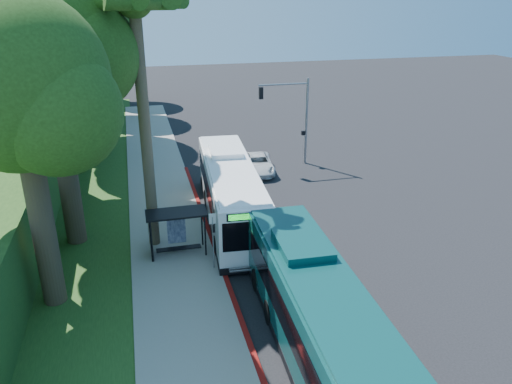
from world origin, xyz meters
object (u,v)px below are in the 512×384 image
object	(u,v)px
pickup	(258,164)
white_bus	(230,190)
teal_bus	(317,312)
bus_shelter	(172,224)

from	to	relation	value
pickup	white_bus	bearing A→B (deg)	-107.92
white_bus	teal_bus	size ratio (longest dim) A/B	1.02
pickup	bus_shelter	bearing A→B (deg)	-115.92
bus_shelter	pickup	world-z (taller)	bus_shelter
teal_bus	pickup	world-z (taller)	teal_bus
teal_bus	bus_shelter	bearing A→B (deg)	118.27
bus_shelter	teal_bus	size ratio (longest dim) A/B	0.24
bus_shelter	white_bus	bearing A→B (deg)	43.19
bus_shelter	pickup	distance (m)	14.08
bus_shelter	pickup	bearing A→B (deg)	56.56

